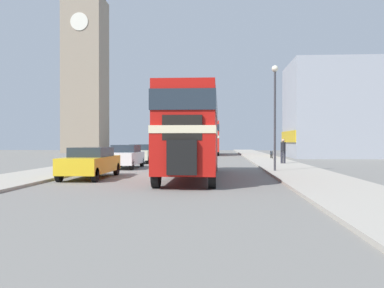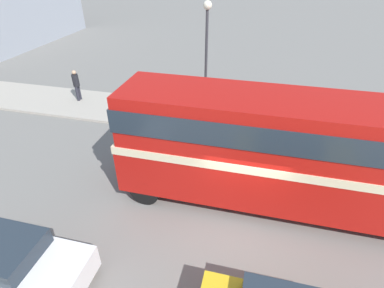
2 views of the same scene
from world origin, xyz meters
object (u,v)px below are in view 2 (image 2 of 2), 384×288
car_parked_mid (6,262)px  double_decker_bus (286,147)px  street_lamp (206,52)px  pedestrian_walking (76,84)px

car_parked_mid → double_decker_bus: bearing=-55.3°
double_decker_bus → street_lamp: 5.84m
double_decker_bus → car_parked_mid: (-4.77, 6.90, -1.63)m
car_parked_mid → pedestrian_walking: size_ratio=2.42×
double_decker_bus → street_lamp: street_lamp is taller
street_lamp → double_decker_bus: bearing=-141.4°
double_decker_bus → street_lamp: size_ratio=1.88×
double_decker_bus → street_lamp: bearing=38.6°
double_decker_bus → car_parked_mid: size_ratio=2.53×
pedestrian_walking → street_lamp: bearing=-101.5°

